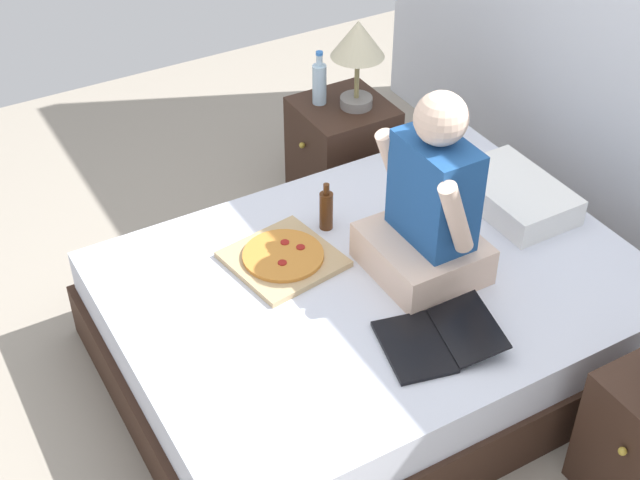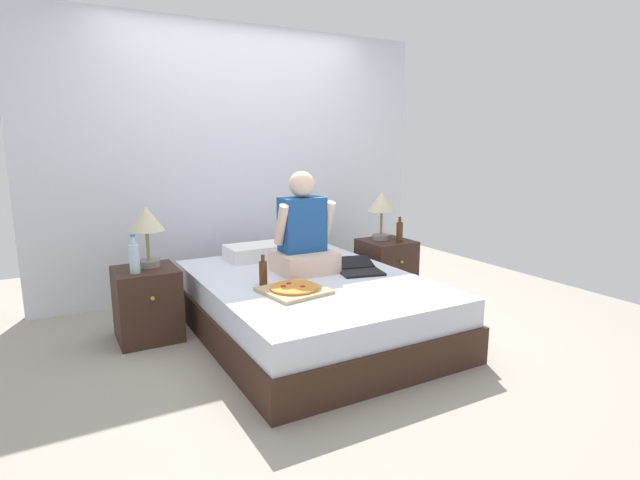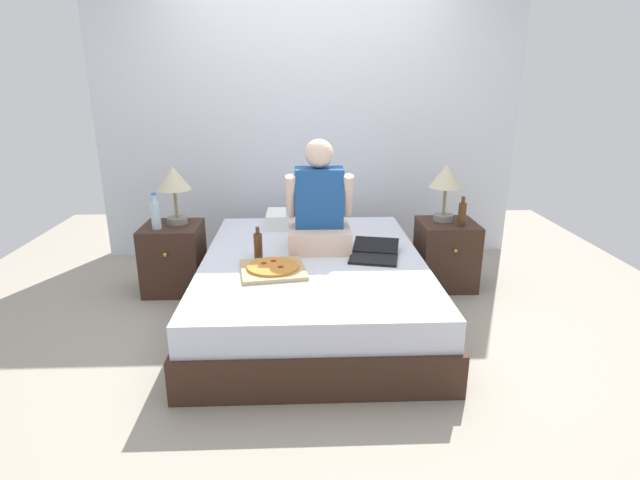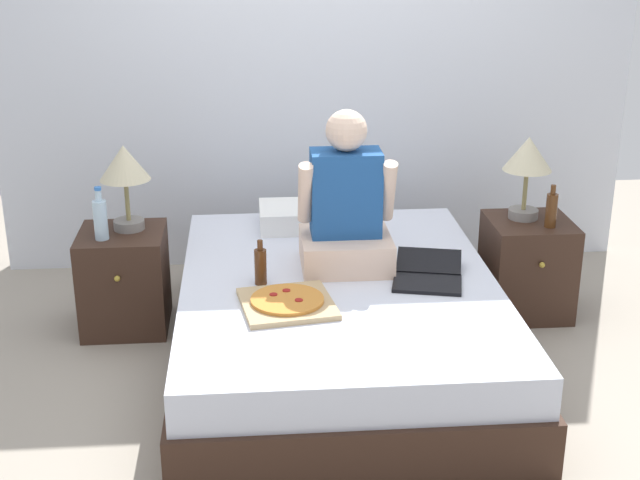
{
  "view_description": "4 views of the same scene",
  "coord_description": "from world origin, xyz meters",
  "px_view_note": "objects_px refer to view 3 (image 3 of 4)",
  "views": [
    {
      "loc": [
        2.21,
        -1.53,
        2.72
      ],
      "look_at": [
        -0.09,
        -0.21,
        0.64
      ],
      "focal_mm": 50.0,
      "sensor_mm": 36.0,
      "label": 1
    },
    {
      "loc": [
        -1.68,
        -3.19,
        1.44
      ],
      "look_at": [
        0.03,
        -0.12,
        0.75
      ],
      "focal_mm": 28.0,
      "sensor_mm": 36.0,
      "label": 2
    },
    {
      "loc": [
        -0.08,
        -3.25,
        1.6
      ],
      "look_at": [
        0.04,
        -0.12,
        0.6
      ],
      "focal_mm": 28.0,
      "sensor_mm": 36.0,
      "label": 3
    },
    {
      "loc": [
        -0.42,
        -3.9,
        2.12
      ],
      "look_at": [
        -0.09,
        0.03,
        0.64
      ],
      "focal_mm": 50.0,
      "sensor_mm": 36.0,
      "label": 4
    }
  ],
  "objects_px": {
    "lamp_on_right_nightstand": "(446,180)",
    "lamp_on_left_nightstand": "(174,182)",
    "pizza_box": "(273,269)",
    "nightstand_left": "(174,258)",
    "beer_bottle_on_bed": "(258,245)",
    "water_bottle": "(156,214)",
    "person_seated": "(319,209)",
    "nightstand_right": "(446,254)",
    "beer_bottle": "(462,214)",
    "bed": "(313,286)",
    "laptop": "(374,254)"
  },
  "relations": [
    {
      "from": "nightstand_right",
      "to": "beer_bottle",
      "type": "height_order",
      "value": "beer_bottle"
    },
    {
      "from": "person_seated",
      "to": "lamp_on_left_nightstand",
      "type": "bearing_deg",
      "value": 161.96
    },
    {
      "from": "nightstand_right",
      "to": "laptop",
      "type": "height_order",
      "value": "nightstand_right"
    },
    {
      "from": "lamp_on_right_nightstand",
      "to": "lamp_on_left_nightstand",
      "type": "bearing_deg",
      "value": 180.0
    },
    {
      "from": "lamp_on_right_nightstand",
      "to": "beer_bottle_on_bed",
      "type": "relative_size",
      "value": 2.05
    },
    {
      "from": "nightstand_left",
      "to": "person_seated",
      "type": "relative_size",
      "value": 0.68
    },
    {
      "from": "laptop",
      "to": "pizza_box",
      "type": "distance_m",
      "value": 0.73
    },
    {
      "from": "water_bottle",
      "to": "laptop",
      "type": "relative_size",
      "value": 0.58
    },
    {
      "from": "bed",
      "to": "beer_bottle_on_bed",
      "type": "height_order",
      "value": "beer_bottle_on_bed"
    },
    {
      "from": "water_bottle",
      "to": "pizza_box",
      "type": "relative_size",
      "value": 0.6
    },
    {
      "from": "person_seated",
      "to": "pizza_box",
      "type": "relative_size",
      "value": 1.71
    },
    {
      "from": "nightstand_left",
      "to": "beer_bottle",
      "type": "height_order",
      "value": "beer_bottle"
    },
    {
      "from": "lamp_on_left_nightstand",
      "to": "pizza_box",
      "type": "height_order",
      "value": "lamp_on_left_nightstand"
    },
    {
      "from": "lamp_on_left_nightstand",
      "to": "beer_bottle",
      "type": "relative_size",
      "value": 1.96
    },
    {
      "from": "nightstand_left",
      "to": "beer_bottle",
      "type": "relative_size",
      "value": 2.32
    },
    {
      "from": "nightstand_left",
      "to": "pizza_box",
      "type": "distance_m",
      "value": 1.15
    },
    {
      "from": "beer_bottle",
      "to": "person_seated",
      "type": "xyz_separation_m",
      "value": [
        -1.11,
        -0.21,
        0.1
      ]
    },
    {
      "from": "beer_bottle_on_bed",
      "to": "nightstand_right",
      "type": "bearing_deg",
      "value": 19.34
    },
    {
      "from": "beer_bottle",
      "to": "person_seated",
      "type": "relative_size",
      "value": 0.29
    },
    {
      "from": "bed",
      "to": "water_bottle",
      "type": "distance_m",
      "value": 1.31
    },
    {
      "from": "nightstand_left",
      "to": "beer_bottle",
      "type": "bearing_deg",
      "value": -2.55
    },
    {
      "from": "nightstand_left",
      "to": "pizza_box",
      "type": "bearing_deg",
      "value": -43.28
    },
    {
      "from": "nightstand_right",
      "to": "person_seated",
      "type": "distance_m",
      "value": 1.17
    },
    {
      "from": "lamp_on_left_nightstand",
      "to": "lamp_on_right_nightstand",
      "type": "bearing_deg",
      "value": 0.0
    },
    {
      "from": "laptop",
      "to": "pizza_box",
      "type": "xyz_separation_m",
      "value": [
        -0.68,
        -0.24,
        -0.0
      ]
    },
    {
      "from": "nightstand_left",
      "to": "bed",
      "type": "bearing_deg",
      "value": -24.61
    },
    {
      "from": "bed",
      "to": "nightstand_right",
      "type": "bearing_deg",
      "value": 24.61
    },
    {
      "from": "nightstand_left",
      "to": "person_seated",
      "type": "bearing_deg",
      "value": -15.12
    },
    {
      "from": "nightstand_left",
      "to": "lamp_on_left_nightstand",
      "type": "xyz_separation_m",
      "value": [
        0.04,
        0.05,
        0.59
      ]
    },
    {
      "from": "pizza_box",
      "to": "beer_bottle_on_bed",
      "type": "height_order",
      "value": "beer_bottle_on_bed"
    },
    {
      "from": "nightstand_right",
      "to": "lamp_on_right_nightstand",
      "type": "relative_size",
      "value": 1.18
    },
    {
      "from": "water_bottle",
      "to": "beer_bottle",
      "type": "bearing_deg",
      "value": -0.25
    },
    {
      "from": "beer_bottle",
      "to": "laptop",
      "type": "bearing_deg",
      "value": -149.39
    },
    {
      "from": "nightstand_left",
      "to": "water_bottle",
      "type": "distance_m",
      "value": 0.4
    },
    {
      "from": "water_bottle",
      "to": "person_seated",
      "type": "relative_size",
      "value": 0.35
    },
    {
      "from": "water_bottle",
      "to": "lamp_on_right_nightstand",
      "type": "relative_size",
      "value": 0.61
    },
    {
      "from": "bed",
      "to": "beer_bottle",
      "type": "xyz_separation_m",
      "value": [
        1.16,
        0.4,
        0.41
      ]
    },
    {
      "from": "lamp_on_left_nightstand",
      "to": "nightstand_left",
      "type": "bearing_deg",
      "value": -128.63
    },
    {
      "from": "person_seated",
      "to": "beer_bottle_on_bed",
      "type": "distance_m",
      "value": 0.51
    },
    {
      "from": "lamp_on_right_nightstand",
      "to": "person_seated",
      "type": "bearing_deg",
      "value": -160.43
    },
    {
      "from": "bed",
      "to": "beer_bottle_on_bed",
      "type": "distance_m",
      "value": 0.49
    },
    {
      "from": "person_seated",
      "to": "pizza_box",
      "type": "distance_m",
      "value": 0.62
    },
    {
      "from": "nightstand_right",
      "to": "beer_bottle_on_bed",
      "type": "bearing_deg",
      "value": -160.66
    },
    {
      "from": "laptop",
      "to": "lamp_on_right_nightstand",
      "type": "bearing_deg",
      "value": 42.65
    },
    {
      "from": "person_seated",
      "to": "laptop",
      "type": "bearing_deg",
      "value": -31.45
    },
    {
      "from": "lamp_on_left_nightstand",
      "to": "person_seated",
      "type": "height_order",
      "value": "person_seated"
    },
    {
      "from": "beer_bottle",
      "to": "laptop",
      "type": "distance_m",
      "value": 0.87
    },
    {
      "from": "beer_bottle_on_bed",
      "to": "nightstand_left",
      "type": "bearing_deg",
      "value": 144.3
    },
    {
      "from": "lamp_on_left_nightstand",
      "to": "person_seated",
      "type": "distance_m",
      "value": 1.16
    },
    {
      "from": "beer_bottle_on_bed",
      "to": "lamp_on_left_nightstand",
      "type": "bearing_deg",
      "value": 140.12
    }
  ]
}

